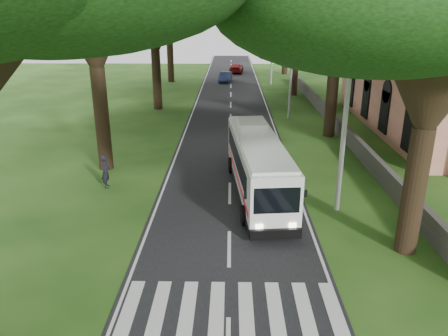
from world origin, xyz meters
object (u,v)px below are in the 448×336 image
object	(u,v)px
pole_far	(272,53)
distant_car_c	(236,68)
pole_mid	(291,73)
pedestrian	(106,171)
distant_car_b	(225,77)
coach_bus	(258,164)
pole_near	(344,131)

from	to	relation	value
pole_far	distant_car_c	size ratio (longest dim) A/B	1.56
pole_mid	pedestrian	bearing A→B (deg)	-126.27
pole_mid	distant_car_b	world-z (taller)	pole_mid
distant_car_b	pedestrian	xyz separation A→B (m)	(-6.31, -39.11, 0.27)
coach_bus	pole_far	bearing A→B (deg)	78.77
pole_mid	distant_car_c	size ratio (longest dim) A/B	1.56
pole_far	distant_car_c	distance (m)	12.84
pole_near	coach_bus	distance (m)	5.08
pole_near	coach_bus	size ratio (longest dim) A/B	0.72
distant_car_c	pedestrian	bearing A→B (deg)	85.81
pole_mid	distant_car_c	bearing A→B (deg)	98.43
coach_bus	pedestrian	distance (m)	8.70
distant_car_b	pole_mid	bearing A→B (deg)	-65.53
pedestrian	distant_car_c	bearing A→B (deg)	-14.45
pole_mid	pole_far	bearing A→B (deg)	90.00
pole_near	coach_bus	xyz separation A→B (m)	(-3.99, 1.99, -2.44)
distant_car_b	distant_car_c	distance (m)	9.68
pole_far	coach_bus	xyz separation A→B (m)	(-3.99, -38.01, -2.44)
pole_mid	pedestrian	xyz separation A→B (m)	(-12.61, -17.18, -3.21)
coach_bus	distant_car_b	world-z (taller)	coach_bus
pole_far	pole_mid	bearing A→B (deg)	-90.00
pole_near	pole_mid	size ratio (longest dim) A/B	1.00
distant_car_c	pedestrian	world-z (taller)	pedestrian
distant_car_c	pedestrian	xyz separation A→B (m)	(-7.94, -48.65, 0.20)
pole_near	coach_bus	world-z (taller)	pole_near
pole_mid	pole_near	bearing A→B (deg)	-90.00
pole_near	distant_car_c	distance (m)	51.79
coach_bus	distant_car_c	size ratio (longest dim) A/B	2.17
pole_near	pedestrian	size ratio (longest dim) A/B	4.11
pole_near	pole_far	world-z (taller)	same
pole_far	distant_car_c	world-z (taller)	pole_far
pole_mid	distant_car_b	size ratio (longest dim) A/B	1.95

